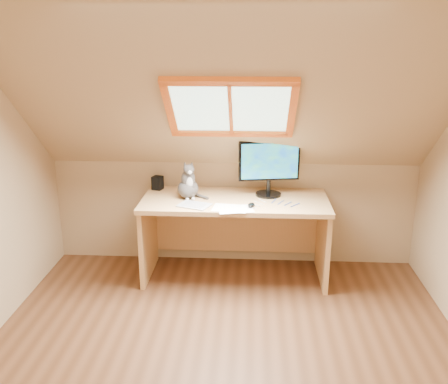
{
  "coord_description": "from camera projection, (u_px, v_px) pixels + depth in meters",
  "views": [
    {
      "loc": [
        0.18,
        -2.87,
        2.16
      ],
      "look_at": [
        -0.05,
        1.0,
        0.95
      ],
      "focal_mm": 40.0,
      "sensor_mm": 36.0,
      "label": 1
    }
  ],
  "objects": [
    {
      "name": "graphics_tablet",
      "position": [
        194.0,
        205.0,
        4.29
      ],
      "size": [
        0.31,
        0.27,
        0.01
      ],
      "primitive_type": "cube",
      "rotation": [
        0.0,
        0.0,
        -0.37
      ],
      "color": "#B2B2B7",
      "rests_on": "desk"
    },
    {
      "name": "cables",
      "position": [
        274.0,
        203.0,
        4.34
      ],
      "size": [
        0.51,
        0.26,
        0.01
      ],
      "color": "silver",
      "rests_on": "desk"
    },
    {
      "name": "cat",
      "position": [
        188.0,
        184.0,
        4.47
      ],
      "size": [
        0.25,
        0.28,
        0.35
      ],
      "color": "#4B4542",
      "rests_on": "desk"
    },
    {
      "name": "ground",
      "position": [
        223.0,
        368.0,
        3.39
      ],
      "size": [
        3.5,
        3.5,
        0.0
      ],
      "primitive_type": "plane",
      "color": "brown",
      "rests_on": "ground"
    },
    {
      "name": "monitor",
      "position": [
        269.0,
        165.0,
        4.48
      ],
      "size": [
        0.55,
        0.23,
        0.51
      ],
      "color": "black",
      "rests_on": "desk"
    },
    {
      "name": "desk_speaker",
      "position": [
        158.0,
        183.0,
        4.74
      ],
      "size": [
        0.11,
        0.11,
        0.13
      ],
      "primitive_type": "cube",
      "rotation": [
        0.0,
        0.0,
        -0.31
      ],
      "color": "black",
      "rests_on": "desk"
    },
    {
      "name": "room_shell",
      "position": [
        222.0,
        169.0,
        2.87
      ],
      "size": [
        3.52,
        3.52,
        2.41
      ],
      "color": "tan",
      "rests_on": "ground"
    },
    {
      "name": "mouse",
      "position": [
        251.0,
        205.0,
        4.26
      ],
      "size": [
        0.08,
        0.11,
        0.03
      ],
      "primitive_type": "ellipsoid",
      "rotation": [
        0.0,
        0.0,
        -0.17
      ],
      "color": "black",
      "rests_on": "desk"
    },
    {
      "name": "papers",
      "position": [
        232.0,
        208.0,
        4.23
      ],
      "size": [
        0.33,
        0.27,
        0.0
      ],
      "color": "white",
      "rests_on": "desk"
    },
    {
      "name": "desk",
      "position": [
        235.0,
        220.0,
        4.61
      ],
      "size": [
        1.67,
        0.73,
        0.76
      ],
      "color": "tan",
      "rests_on": "ground"
    }
  ]
}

